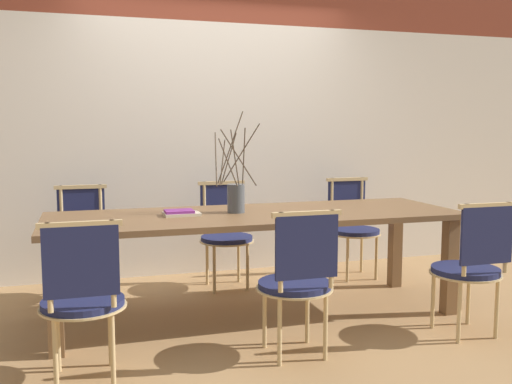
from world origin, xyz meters
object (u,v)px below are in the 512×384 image
(chair_far_center, at_px, (353,224))
(vase_centerpiece, at_px, (236,195))
(dining_table, at_px, (256,224))
(book_stack, at_px, (181,213))
(chair_near_center, at_px, (471,264))

(chair_far_center, distance_m, vase_centerpiece, 1.54)
(dining_table, relative_size, book_stack, 11.54)
(vase_centerpiece, bearing_deg, chair_near_center, -32.94)
(chair_far_center, bearing_deg, chair_near_center, 91.49)
(chair_near_center, distance_m, book_stack, 1.95)
(dining_table, xyz_separation_m, book_stack, (-0.53, 0.04, 0.10))
(dining_table, height_order, vase_centerpiece, vase_centerpiece)
(dining_table, height_order, book_stack, book_stack)
(dining_table, distance_m, vase_centerpiece, 0.25)
(vase_centerpiece, bearing_deg, dining_table, -26.05)
(vase_centerpiece, bearing_deg, book_stack, -176.07)
(chair_near_center, xyz_separation_m, vase_centerpiece, (-1.34, 0.87, 0.39))
(chair_near_center, xyz_separation_m, book_stack, (-1.74, 0.84, 0.29))
(chair_far_center, xyz_separation_m, vase_centerpiece, (-1.29, -0.74, 0.39))
(book_stack, bearing_deg, chair_near_center, -25.76)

